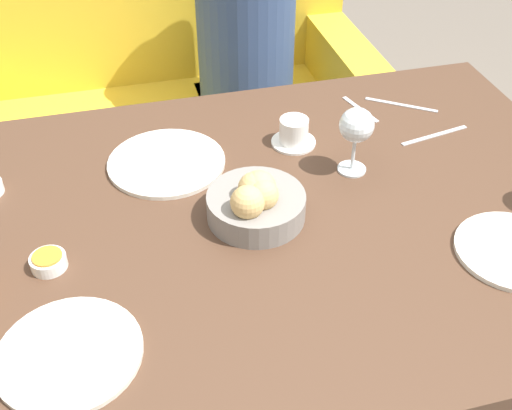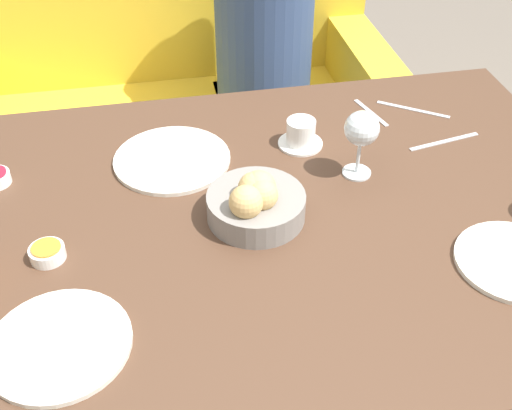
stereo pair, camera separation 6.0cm
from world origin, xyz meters
name	(u,v)px [view 1 (the left image)]	position (x,y,z in m)	size (l,w,h in m)	color
dining_table	(281,243)	(0.00, 0.00, 0.65)	(1.42, 1.03, 0.74)	#4C3323
couch	(153,120)	(-0.16, 1.12, 0.31)	(1.53, 0.70, 0.86)	gold
seated_person	(246,83)	(0.16, 0.97, 0.50)	(0.32, 0.42, 1.17)	#23232D
bread_basket	(256,201)	(-0.06, 0.00, 0.78)	(0.20, 0.20, 0.11)	gray
plate_near_left	(69,354)	(-0.44, -0.26, 0.74)	(0.24, 0.24, 0.01)	silver
plate_far_center	(167,162)	(-0.21, 0.23, 0.74)	(0.27, 0.27, 0.01)	silver
wine_glass	(356,127)	(0.19, 0.10, 0.85)	(0.08, 0.08, 0.16)	silver
coffee_cup	(294,133)	(0.10, 0.24, 0.77)	(0.11, 0.11, 0.07)	white
jam_bowl_honey	(48,261)	(-0.47, -0.04, 0.75)	(0.07, 0.07, 0.03)	white
fork_silver	(435,135)	(0.44, 0.18, 0.74)	(0.19, 0.05, 0.00)	#B7B7BC
knife_silver	(401,105)	(0.42, 0.34, 0.74)	(0.16, 0.12, 0.00)	#B7B7BC
spoon_coffee	(360,109)	(0.31, 0.34, 0.74)	(0.05, 0.14, 0.00)	#B7B7BC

